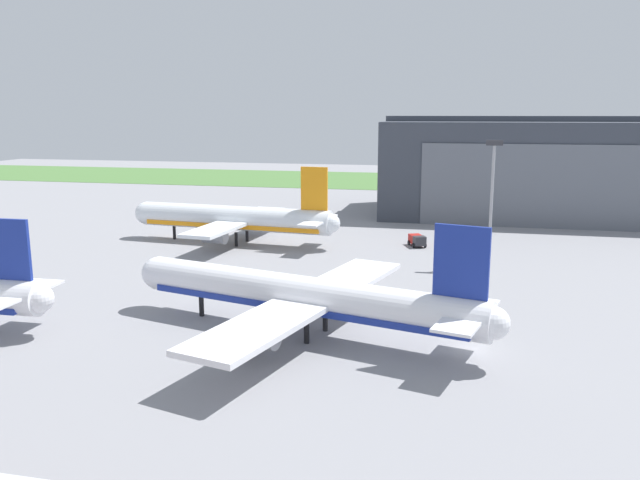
{
  "coord_description": "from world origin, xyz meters",
  "views": [
    {
      "loc": [
        -1.82,
        -60.47,
        22.82
      ],
      "look_at": [
        -20.51,
        23.27,
        5.51
      ],
      "focal_mm": 35.44,
      "sensor_mm": 36.0,
      "label": 1
    }
  ],
  "objects_px": {
    "stair_truck": "(417,240)",
    "maintenance_hangar": "(557,169)",
    "apron_light_mast": "(492,193)",
    "airliner_near_left": "(303,296)",
    "airliner_far_left": "(233,219)"
  },
  "relations": [
    {
      "from": "maintenance_hangar",
      "to": "airliner_near_left",
      "type": "relative_size",
      "value": 1.85
    },
    {
      "from": "maintenance_hangar",
      "to": "stair_truck",
      "type": "bearing_deg",
      "value": -124.8
    },
    {
      "from": "airliner_near_left",
      "to": "apron_light_mast",
      "type": "height_order",
      "value": "apron_light_mast"
    },
    {
      "from": "airliner_near_left",
      "to": "stair_truck",
      "type": "distance_m",
      "value": 48.47
    },
    {
      "from": "stair_truck",
      "to": "maintenance_hangar",
      "type": "bearing_deg",
      "value": 55.2
    },
    {
      "from": "maintenance_hangar",
      "to": "stair_truck",
      "type": "distance_m",
      "value": 49.68
    },
    {
      "from": "maintenance_hangar",
      "to": "airliner_near_left",
      "type": "distance_m",
      "value": 95.13
    },
    {
      "from": "airliner_near_left",
      "to": "stair_truck",
      "type": "height_order",
      "value": "airliner_near_left"
    },
    {
      "from": "maintenance_hangar",
      "to": "airliner_near_left",
      "type": "bearing_deg",
      "value": -112.53
    },
    {
      "from": "maintenance_hangar",
      "to": "apron_light_mast",
      "type": "relative_size",
      "value": 4.01
    },
    {
      "from": "airliner_near_left",
      "to": "stair_truck",
      "type": "relative_size",
      "value": 8.91
    },
    {
      "from": "stair_truck",
      "to": "apron_light_mast",
      "type": "distance_m",
      "value": 19.59
    },
    {
      "from": "airliner_far_left",
      "to": "maintenance_hangar",
      "type": "bearing_deg",
      "value": 36.64
    },
    {
      "from": "apron_light_mast",
      "to": "airliner_far_left",
      "type": "bearing_deg",
      "value": 169.92
    },
    {
      "from": "airliner_far_left",
      "to": "stair_truck",
      "type": "xyz_separation_m",
      "value": [
        32.09,
        4.53,
        -3.28
      ]
    }
  ]
}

